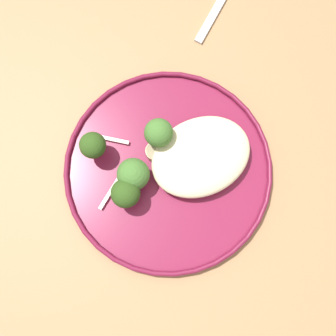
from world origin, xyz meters
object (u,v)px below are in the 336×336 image
(seared_scallop_tiny_bay, at_px, (209,129))
(broccoli_floret_small_sprig, at_px, (159,134))
(seared_scallop_tilted_round, at_px, (188,180))
(seared_scallop_rear_pale, at_px, (205,150))
(dinner_plate, at_px, (168,170))
(seared_scallop_right_edge, at_px, (195,167))
(broccoli_floret_front_edge, at_px, (93,146))
(seared_scallop_center_golden, at_px, (155,152))
(broccoli_floret_beside_noodles, at_px, (133,174))
(seared_scallop_front_small, at_px, (216,173))
(broccoli_floret_tall_stalk, at_px, (126,193))

(seared_scallop_tiny_bay, xyz_separation_m, broccoli_floret_small_sprig, (0.07, -0.02, 0.03))
(seared_scallop_tilted_round, xyz_separation_m, broccoli_floret_small_sprig, (0.01, -0.07, 0.03))
(seared_scallop_rear_pale, relative_size, seared_scallop_tilted_round, 1.04)
(dinner_plate, bearing_deg, seared_scallop_right_edge, 156.57)
(broccoli_floret_front_edge, bearing_deg, seared_scallop_rear_pale, 153.83)
(seared_scallop_center_golden, bearing_deg, seared_scallop_rear_pale, 155.78)
(seared_scallop_right_edge, distance_m, broccoli_floret_beside_noodles, 0.09)
(seared_scallop_right_edge, xyz_separation_m, broccoli_floret_beside_noodles, (0.08, -0.02, 0.02))
(dinner_plate, height_order, broccoli_floret_beside_noodles, broccoli_floret_beside_noodles)
(seared_scallop_front_small, height_order, seared_scallop_center_golden, seared_scallop_center_golden)
(seared_scallop_rear_pale, relative_size, broccoli_floret_tall_stalk, 0.53)
(seared_scallop_front_small, relative_size, seared_scallop_center_golden, 1.16)
(dinner_plate, bearing_deg, broccoli_floret_front_edge, -40.21)
(broccoli_floret_tall_stalk, bearing_deg, seared_scallop_front_small, 168.41)
(seared_scallop_right_edge, relative_size, seared_scallop_tilted_round, 1.19)
(seared_scallop_rear_pale, bearing_deg, seared_scallop_right_edge, 32.98)
(seared_scallop_right_edge, distance_m, broccoli_floret_front_edge, 0.14)
(seared_scallop_rear_pale, relative_size, broccoli_floret_front_edge, 0.51)
(seared_scallop_tiny_bay, bearing_deg, seared_scallop_center_golden, -2.74)
(seared_scallop_rear_pale, height_order, seared_scallop_right_edge, seared_scallop_rear_pale)
(dinner_plate, xyz_separation_m, seared_scallop_rear_pale, (-0.06, 0.00, 0.01))
(seared_scallop_center_golden, xyz_separation_m, seared_scallop_tilted_round, (-0.02, 0.06, 0.00))
(seared_scallop_tilted_round, distance_m, broccoli_floret_tall_stalk, 0.09)
(seared_scallop_center_golden, xyz_separation_m, broccoli_floret_tall_stalk, (0.06, 0.04, 0.02))
(seared_scallop_rear_pale, xyz_separation_m, broccoli_floret_front_edge, (0.13, -0.07, 0.02))
(seared_scallop_rear_pale, xyz_separation_m, broccoli_floret_tall_stalk, (0.12, 0.01, 0.02))
(dinner_plate, xyz_separation_m, seared_scallop_front_small, (-0.06, 0.04, 0.01))
(seared_scallop_center_golden, bearing_deg, seared_scallop_tiny_bay, 177.26)
(dinner_plate, bearing_deg, seared_scallop_rear_pale, 179.65)
(dinner_plate, height_order, seared_scallop_tilted_round, seared_scallop_tilted_round)
(seared_scallop_rear_pale, xyz_separation_m, seared_scallop_front_small, (0.00, 0.03, 0.00))
(seared_scallop_front_small, bearing_deg, dinner_plate, -32.04)
(seared_scallop_tiny_bay, relative_size, broccoli_floret_small_sprig, 0.42)
(dinner_plate, distance_m, seared_scallop_front_small, 0.07)
(broccoli_floret_front_edge, xyz_separation_m, broccoli_floret_beside_noodles, (-0.03, 0.06, -0.00))
(seared_scallop_right_edge, height_order, broccoli_floret_small_sprig, broccoli_floret_small_sprig)
(dinner_plate, distance_m, broccoli_floret_small_sprig, 0.06)
(seared_scallop_center_golden, relative_size, broccoli_floret_tall_stalk, 0.49)
(broccoli_floret_front_edge, bearing_deg, dinner_plate, 139.79)
(broccoli_floret_beside_noodles, bearing_deg, broccoli_floret_small_sprig, -149.45)
(dinner_plate, height_order, seared_scallop_center_golden, seared_scallop_center_golden)
(seared_scallop_tilted_round, bearing_deg, seared_scallop_front_small, 169.16)
(broccoli_floret_small_sprig, bearing_deg, seared_scallop_tilted_round, 98.12)
(dinner_plate, height_order, seared_scallop_rear_pale, seared_scallop_rear_pale)
(seared_scallop_center_golden, distance_m, seared_scallop_tiny_bay, 0.08)
(dinner_plate, relative_size, broccoli_floret_beside_noodles, 5.39)
(seared_scallop_tilted_round, relative_size, broccoli_floret_front_edge, 0.49)
(seared_scallop_center_golden, bearing_deg, dinner_plate, 102.60)
(seared_scallop_rear_pale, bearing_deg, seared_scallop_tiny_bay, -127.84)
(seared_scallop_right_edge, relative_size, broccoli_floret_front_edge, 0.58)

